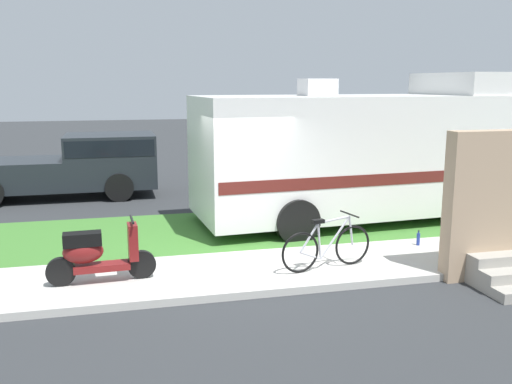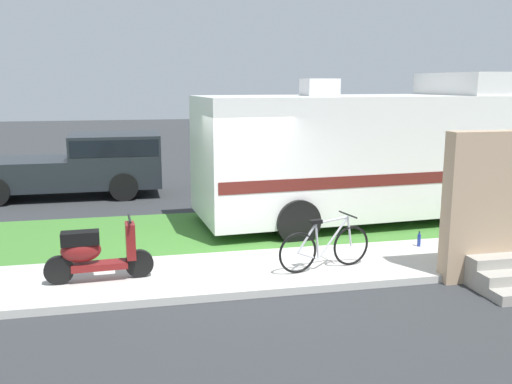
{
  "view_description": "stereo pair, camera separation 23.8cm",
  "coord_description": "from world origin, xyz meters",
  "views": [
    {
      "loc": [
        -1.95,
        -9.71,
        3.12
      ],
      "look_at": [
        0.49,
        0.3,
        1.1
      ],
      "focal_mm": 39.03,
      "sensor_mm": 36.0,
      "label": 1
    },
    {
      "loc": [
        -1.71,
        -9.77,
        3.12
      ],
      "look_at": [
        0.49,
        0.3,
        1.1
      ],
      "focal_mm": 39.03,
      "sensor_mm": 36.0,
      "label": 2
    }
  ],
  "objects": [
    {
      "name": "scooter",
      "position": [
        -2.38,
        -1.26,
        0.58
      ],
      "size": [
        1.64,
        0.5,
        0.97
      ],
      "color": "black",
      "rests_on": "ground"
    },
    {
      "name": "grass_strip",
      "position": [
        0.0,
        1.5,
        0.04
      ],
      "size": [
        24.0,
        3.4,
        0.08
      ],
      "color": "#3D752D",
      "rests_on": "ground"
    },
    {
      "name": "ground_plane",
      "position": [
        0.0,
        0.0,
        0.0
      ],
      "size": [
        80.0,
        80.0,
        0.0
      ],
      "primitive_type": "plane",
      "color": "#2D3033"
    },
    {
      "name": "bicycle",
      "position": [
        1.25,
        -1.48,
        0.5
      ],
      "size": [
        1.65,
        0.53,
        0.89
      ],
      "color": "black",
      "rests_on": "ground"
    },
    {
      "name": "porch_steps",
      "position": [
        3.97,
        -2.29,
        0.97
      ],
      "size": [
        2.0,
        1.26,
        2.4
      ],
      "color": "#9E998E",
      "rests_on": "ground"
    },
    {
      "name": "pickup_truck_near",
      "position": [
        -3.18,
        6.31,
        0.93
      ],
      "size": [
        5.4,
        2.15,
        1.72
      ],
      "color": "#1E2328",
      "rests_on": "ground"
    },
    {
      "name": "sidewalk",
      "position": [
        0.0,
        -1.2,
        0.06
      ],
      "size": [
        24.0,
        2.0,
        0.12
      ],
      "color": "beige",
      "rests_on": "ground"
    },
    {
      "name": "bottle_green",
      "position": [
        4.58,
        -0.72,
        0.24
      ],
      "size": [
        0.07,
        0.07,
        0.27
      ],
      "color": "#B2B2B7",
      "rests_on": "ground"
    },
    {
      "name": "bottle_spare",
      "position": [
        3.41,
        -0.63,
        0.24
      ],
      "size": [
        0.06,
        0.06,
        0.29
      ],
      "color": "navy",
      "rests_on": "ground"
    },
    {
      "name": "motorhome_rv",
      "position": [
        3.42,
        1.79,
        1.59
      ],
      "size": [
        7.58,
        3.1,
        3.36
      ],
      "color": "silver",
      "rests_on": "ground"
    }
  ]
}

